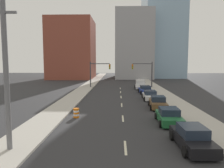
% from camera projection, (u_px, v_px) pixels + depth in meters
% --- Properties ---
extents(sidewalk_left, '(3.09, 93.33, 0.17)m').
position_uv_depth(sidewalk_left, '(90.00, 84.00, 53.29)').
color(sidewalk_left, '#ADA89E').
rests_on(sidewalk_left, ground).
extents(sidewalk_right, '(3.09, 93.33, 0.17)m').
position_uv_depth(sidewalk_right, '(150.00, 84.00, 52.90)').
color(sidewalk_right, '#ADA89E').
rests_on(sidewalk_right, ground).
extents(lane_stripe_at_8m, '(0.16, 2.40, 0.01)m').
position_uv_depth(lane_stripe_at_8m, '(125.00, 147.00, 14.26)').
color(lane_stripe_at_8m, beige).
rests_on(lane_stripe_at_8m, ground).
extents(lane_stripe_at_15m, '(0.16, 2.40, 0.01)m').
position_uv_depth(lane_stripe_at_15m, '(123.00, 118.00, 21.53)').
color(lane_stripe_at_15m, beige).
rests_on(lane_stripe_at_15m, ground).
extents(lane_stripe_at_22m, '(0.16, 2.40, 0.01)m').
position_uv_depth(lane_stripe_at_22m, '(122.00, 105.00, 28.15)').
color(lane_stripe_at_22m, beige).
rests_on(lane_stripe_at_22m, ground).
extents(lane_stripe_at_28m, '(0.16, 2.40, 0.01)m').
position_uv_depth(lane_stripe_at_28m, '(121.00, 97.00, 34.40)').
color(lane_stripe_at_28m, beige).
rests_on(lane_stripe_at_28m, ground).
extents(lane_stripe_at_34m, '(0.16, 2.40, 0.01)m').
position_uv_depth(lane_stripe_at_34m, '(121.00, 92.00, 40.06)').
color(lane_stripe_at_34m, beige).
rests_on(lane_stripe_at_34m, ground).
extents(lane_stripe_at_39m, '(0.16, 2.40, 0.01)m').
position_uv_depth(lane_stripe_at_39m, '(120.00, 88.00, 45.52)').
color(lane_stripe_at_39m, beige).
rests_on(lane_stripe_at_39m, ground).
extents(building_brick_left, '(14.00, 16.00, 19.13)m').
position_uv_depth(building_brick_left, '(72.00, 49.00, 72.02)').
color(building_brick_left, brown).
rests_on(building_brick_left, ground).
extents(building_office_center, '(12.00, 20.00, 21.86)m').
position_uv_depth(building_office_center, '(133.00, 46.00, 75.32)').
color(building_office_center, '#99999E').
rests_on(building_office_center, ground).
extents(building_glass_right, '(13.00, 20.00, 38.37)m').
position_uv_depth(building_glass_right, '(162.00, 23.00, 78.16)').
color(building_glass_right, '#8CADC6').
rests_on(building_glass_right, ground).
extents(traffic_signal_left, '(4.39, 0.35, 5.53)m').
position_uv_depth(traffic_signal_left, '(97.00, 71.00, 46.23)').
color(traffic_signal_left, '#38383D').
rests_on(traffic_signal_left, ground).
extents(traffic_signal_right, '(4.39, 0.35, 5.53)m').
position_uv_depth(traffic_signal_right, '(146.00, 71.00, 45.95)').
color(traffic_signal_right, '#38383D').
rests_on(traffic_signal_right, ground).
extents(utility_pole_left_near, '(1.60, 0.32, 9.26)m').
position_uv_depth(utility_pole_left_near, '(6.00, 76.00, 13.15)').
color(utility_pole_left_near, slate).
rests_on(utility_pole_left_near, ground).
extents(traffic_barrel, '(0.56, 0.56, 0.95)m').
position_uv_depth(traffic_barrel, '(76.00, 113.00, 21.79)').
color(traffic_barrel, orange).
rests_on(traffic_barrel, ground).
extents(sedan_black, '(2.15, 4.59, 1.47)m').
position_uv_depth(sedan_black, '(192.00, 138.00, 14.14)').
color(sedan_black, black).
rests_on(sedan_black, ground).
extents(sedan_green, '(2.26, 4.38, 1.41)m').
position_uv_depth(sedan_green, '(169.00, 116.00, 19.82)').
color(sedan_green, '#1E6033').
rests_on(sedan_green, ground).
extents(sedan_brown, '(2.28, 4.38, 1.46)m').
position_uv_depth(sedan_brown, '(158.00, 103.00, 26.26)').
color(sedan_brown, brown).
rests_on(sedan_brown, ground).
extents(sedan_white, '(2.18, 4.55, 1.35)m').
position_uv_depth(sedan_white, '(150.00, 95.00, 32.05)').
color(sedan_white, silver).
rests_on(sedan_white, ground).
extents(sedan_blue, '(2.33, 4.32, 1.38)m').
position_uv_depth(sedan_blue, '(145.00, 90.00, 38.36)').
color(sedan_blue, navy).
rests_on(sedan_blue, ground).
extents(box_truck_silver, '(2.54, 5.52, 1.87)m').
position_uv_depth(box_truck_silver, '(140.00, 84.00, 44.79)').
color(box_truck_silver, '#B2B2BC').
rests_on(box_truck_silver, ground).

